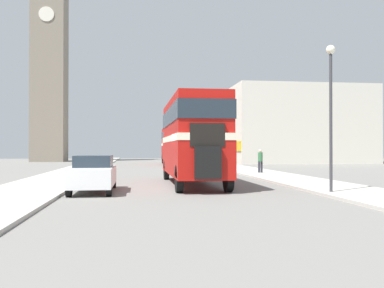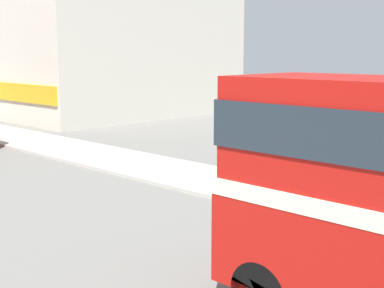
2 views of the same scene
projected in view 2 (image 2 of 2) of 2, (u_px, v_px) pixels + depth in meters
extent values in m
cylinder|color=black|center=(324.00, 259.00, 10.64)|extent=(0.28, 1.16, 1.16)
cylinder|color=#282833|center=(283.00, 184.00, 16.97)|extent=(0.15, 0.15, 0.80)
cylinder|color=#282833|center=(286.00, 183.00, 17.10)|extent=(0.15, 0.15, 0.80)
cylinder|color=#336B42|center=(285.00, 161.00, 16.91)|extent=(0.33, 0.33, 0.64)
sphere|color=beige|center=(286.00, 148.00, 16.84)|extent=(0.22, 0.22, 0.22)
cube|color=beige|center=(125.00, 50.00, 39.73)|extent=(17.16, 8.85, 9.57)
cube|color=gold|center=(20.00, 93.00, 34.03)|extent=(0.12, 8.40, 1.15)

